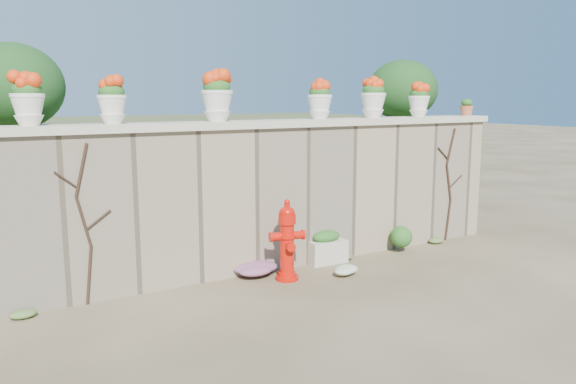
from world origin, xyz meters
TOP-DOWN VIEW (x-y plane):
  - ground at (0.00, 0.00)m, footprint 80.00×80.00m
  - stone_wall at (0.00, 1.80)m, footprint 8.00×0.40m
  - wall_cap at (0.00, 1.80)m, footprint 8.10×0.52m
  - raised_fill at (0.00, 5.00)m, footprint 9.00×6.00m
  - back_shrub_left at (-3.20, 3.00)m, footprint 1.30×1.30m
  - back_shrub_right at (3.40, 3.00)m, footprint 1.30×1.30m
  - vine_left at (-2.67, 1.58)m, footprint 0.60×0.04m
  - vine_right at (3.23, 1.58)m, footprint 0.60×0.04m
  - fire_hydrant at (-0.21, 1.15)m, footprint 0.47×0.34m
  - planter_box at (0.70, 1.55)m, footprint 0.60×0.37m
  - green_shrub at (2.11, 1.41)m, footprint 0.59×0.53m
  - magenta_clump at (-0.46, 1.48)m, footprint 0.88×0.59m
  - white_flowers at (0.56, 0.89)m, footprint 0.50×0.40m
  - urn_pot_0 at (-3.15, 1.80)m, footprint 0.37×0.37m
  - urn_pot_1 at (-2.24, 1.80)m, footprint 0.35×0.35m
  - urn_pot_2 at (-0.89, 1.80)m, footprint 0.42×0.42m
  - urn_pot_3 at (0.73, 1.80)m, footprint 0.36×0.36m
  - urn_pot_4 at (1.72, 1.80)m, footprint 0.39×0.39m
  - urn_pot_5 at (2.68, 1.80)m, footprint 0.35×0.35m
  - terracotta_pot at (3.80, 1.80)m, footprint 0.23×0.23m

SIDE VIEW (x-z plane):
  - ground at x=0.00m, z-range 0.00..0.00m
  - white_flowers at x=0.56m, z-range 0.00..0.18m
  - magenta_clump at x=-0.46m, z-range 0.00..0.24m
  - planter_box at x=0.70m, z-range -0.02..0.46m
  - green_shrub at x=2.11m, z-range 0.00..0.56m
  - fire_hydrant at x=-0.21m, z-range 0.00..1.09m
  - vine_left at x=-2.67m, z-range 0.04..1.94m
  - vine_right at x=3.23m, z-range 0.04..1.94m
  - stone_wall at x=0.00m, z-range 0.00..2.00m
  - raised_fill at x=0.00m, z-range 0.00..2.00m
  - wall_cap at x=0.00m, z-range 2.00..2.10m
  - terracotta_pot at x=3.80m, z-range 2.09..2.37m
  - urn_pot_5 at x=2.68m, z-range 2.10..2.64m
  - urn_pot_1 at x=-2.24m, z-range 2.10..2.65m
  - urn_pot_3 at x=0.73m, z-range 2.10..2.66m
  - urn_pot_0 at x=-3.15m, z-range 2.10..2.67m
  - urn_pot_4 at x=1.72m, z-range 2.10..2.71m
  - urn_pot_2 at x=-0.89m, z-range 2.10..2.75m
  - back_shrub_left at x=-3.20m, z-range 2.00..3.10m
  - back_shrub_right at x=3.40m, z-range 2.00..3.10m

